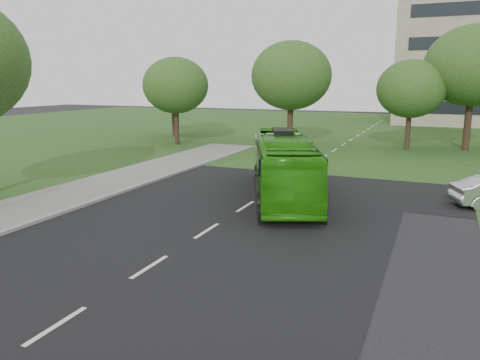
{
  "coord_description": "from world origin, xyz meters",
  "views": [
    {
      "loc": [
        8.19,
        -13.79,
        5.84
      ],
      "look_at": [
        0.33,
        4.59,
        1.6
      ],
      "focal_mm": 35.0,
      "sensor_mm": 36.0,
      "label": 1
    }
  ],
  "objects_px": {
    "tree_park_b": "(291,76)",
    "bus": "(284,166)",
    "tree_park_f": "(173,84)",
    "tree_park_a": "(176,86)",
    "tree_park_d": "(473,66)",
    "tree_park_c": "(411,89)"
  },
  "relations": [
    {
      "from": "tree_park_b",
      "to": "tree_park_f",
      "type": "bearing_deg",
      "value": 167.25
    },
    {
      "from": "tree_park_b",
      "to": "bus",
      "type": "xyz_separation_m",
      "value": [
        5.31,
        -18.23,
        -4.73
      ]
    },
    {
      "from": "tree_park_f",
      "to": "bus",
      "type": "distance_m",
      "value": 29.15
    },
    {
      "from": "tree_park_c",
      "to": "tree_park_a",
      "type": "bearing_deg",
      "value": -166.74
    },
    {
      "from": "tree_park_a",
      "to": "tree_park_b",
      "type": "distance_m",
      "value": 10.58
    },
    {
      "from": "tree_park_b",
      "to": "bus",
      "type": "relative_size",
      "value": 0.83
    },
    {
      "from": "tree_park_a",
      "to": "tree_park_b",
      "type": "xyz_separation_m",
      "value": [
        10.15,
        2.85,
        0.86
      ]
    },
    {
      "from": "tree_park_a",
      "to": "tree_park_b",
      "type": "relative_size",
      "value": 0.86
    },
    {
      "from": "tree_park_c",
      "to": "bus",
      "type": "xyz_separation_m",
      "value": [
        -4.68,
        -20.13,
        -3.61
      ]
    },
    {
      "from": "tree_park_f",
      "to": "bus",
      "type": "bearing_deg",
      "value": -47.85
    },
    {
      "from": "tree_park_a",
      "to": "bus",
      "type": "relative_size",
      "value": 0.71
    },
    {
      "from": "tree_park_b",
      "to": "bus",
      "type": "distance_m",
      "value": 19.57
    },
    {
      "from": "tree_park_a",
      "to": "tree_park_b",
      "type": "height_order",
      "value": "tree_park_b"
    },
    {
      "from": "tree_park_b",
      "to": "tree_park_c",
      "type": "height_order",
      "value": "tree_park_b"
    },
    {
      "from": "tree_park_d",
      "to": "bus",
      "type": "bearing_deg",
      "value": -113.12
    },
    {
      "from": "tree_park_d",
      "to": "tree_park_f",
      "type": "relative_size",
      "value": 1.28
    },
    {
      "from": "tree_park_d",
      "to": "bus",
      "type": "distance_m",
      "value": 24.38
    },
    {
      "from": "tree_park_a",
      "to": "tree_park_f",
      "type": "bearing_deg",
      "value": 123.06
    },
    {
      "from": "tree_park_c",
      "to": "tree_park_d",
      "type": "bearing_deg",
      "value": 20.27
    },
    {
      "from": "tree_park_a",
      "to": "tree_park_d",
      "type": "bearing_deg",
      "value": 14.61
    },
    {
      "from": "tree_park_a",
      "to": "tree_park_f",
      "type": "distance_m",
      "value": 7.2
    },
    {
      "from": "tree_park_d",
      "to": "tree_park_c",
      "type": "bearing_deg",
      "value": -159.73
    }
  ]
}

